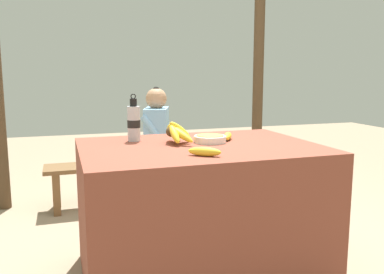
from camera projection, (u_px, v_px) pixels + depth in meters
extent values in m
cube|color=brown|center=(199.00, 212.00, 2.37)|extent=(1.33, 0.96, 0.79)
sphere|color=#4C381E|center=(171.00, 132.00, 2.34)|extent=(0.06, 0.06, 0.06)
ellipsoid|color=yellow|center=(174.00, 134.00, 2.29)|extent=(0.06, 0.15, 0.12)
ellipsoid|color=yellow|center=(181.00, 134.00, 2.30)|extent=(0.14, 0.17, 0.11)
ellipsoid|color=yellow|center=(181.00, 133.00, 2.34)|extent=(0.15, 0.07, 0.11)
ellipsoid|color=yellow|center=(180.00, 131.00, 2.37)|extent=(0.17, 0.09, 0.14)
ellipsoid|color=yellow|center=(175.00, 130.00, 2.40)|extent=(0.13, 0.16, 0.14)
ellipsoid|color=yellow|center=(171.00, 130.00, 2.40)|extent=(0.08, 0.17, 0.13)
cylinder|color=white|center=(210.00, 139.00, 2.39)|extent=(0.19, 0.19, 0.04)
torus|color=white|center=(210.00, 137.00, 2.39)|extent=(0.19, 0.19, 0.01)
cylinder|color=#BC8942|center=(210.00, 136.00, 2.39)|extent=(0.16, 0.16, 0.01)
cylinder|color=silver|center=(134.00, 124.00, 2.43)|extent=(0.08, 0.08, 0.21)
cylinder|color=black|center=(134.00, 124.00, 2.43)|extent=(0.08, 0.08, 0.05)
cylinder|color=black|center=(133.00, 102.00, 2.41)|extent=(0.04, 0.04, 0.05)
torus|color=black|center=(133.00, 96.00, 2.40)|extent=(0.03, 0.01, 0.03)
ellipsoid|color=yellow|center=(205.00, 152.00, 2.00)|extent=(0.16, 0.13, 0.04)
ellipsoid|color=yellow|center=(228.00, 136.00, 2.49)|extent=(0.12, 0.17, 0.04)
cube|color=brown|center=(146.00, 163.00, 3.74)|extent=(1.79, 0.32, 0.04)
cube|color=brown|center=(57.00, 195.00, 3.42)|extent=(0.06, 0.06, 0.36)
cube|color=brown|center=(231.00, 180.00, 3.90)|extent=(0.06, 0.06, 0.36)
cube|color=brown|center=(57.00, 187.00, 3.64)|extent=(0.06, 0.06, 0.36)
cube|color=brown|center=(221.00, 174.00, 4.13)|extent=(0.06, 0.06, 0.36)
cylinder|color=#473828|center=(128.00, 184.00, 3.68)|extent=(0.09, 0.09, 0.39)
cylinder|color=#473828|center=(141.00, 162.00, 3.65)|extent=(0.31, 0.18, 0.09)
cylinder|color=#473828|center=(132.00, 179.00, 3.87)|extent=(0.09, 0.09, 0.39)
cylinder|color=#473828|center=(144.00, 158.00, 3.83)|extent=(0.31, 0.18, 0.09)
cube|color=#84B7E0|center=(157.00, 135.00, 3.70)|extent=(0.30, 0.39, 0.49)
cylinder|color=#84B7E0|center=(151.00, 128.00, 3.53)|extent=(0.21, 0.13, 0.25)
cylinder|color=#84B7E0|center=(155.00, 124.00, 3.85)|extent=(0.21, 0.13, 0.25)
sphere|color=tan|center=(156.00, 99.00, 3.65)|extent=(0.19, 0.19, 0.19)
sphere|color=black|center=(156.00, 91.00, 3.64)|extent=(0.07, 0.07, 0.07)
sphere|color=#4C381E|center=(91.00, 157.00, 3.58)|extent=(0.06, 0.06, 0.06)
ellipsoid|color=#9EB24C|center=(94.00, 159.00, 3.54)|extent=(0.10, 0.15, 0.08)
ellipsoid|color=#9EB24C|center=(97.00, 158.00, 3.57)|extent=(0.16, 0.10, 0.11)
ellipsoid|color=#9EB24C|center=(97.00, 157.00, 3.61)|extent=(0.15, 0.09, 0.13)
ellipsoid|color=#9EB24C|center=(92.00, 156.00, 3.64)|extent=(0.07, 0.16, 0.13)
cylinder|color=#4C3823|center=(259.00, 59.00, 4.19)|extent=(0.11, 0.11, 2.67)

